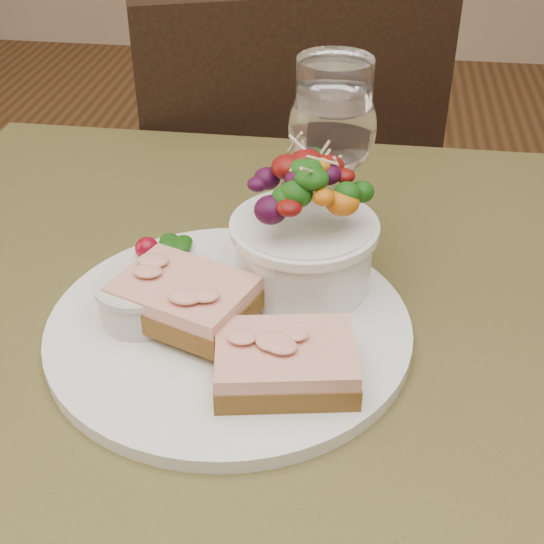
# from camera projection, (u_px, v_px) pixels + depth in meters

# --- Properties ---
(cafe_table) EXTENTS (0.80, 0.80, 0.75)m
(cafe_table) POSITION_uv_depth(u_px,v_px,m) (274.00, 438.00, 0.66)
(cafe_table) COLOR #45421D
(cafe_table) RESTS_ON ground
(chair_far) EXTENTS (0.54, 0.54, 0.90)m
(chair_far) POSITION_uv_depth(u_px,v_px,m) (271.00, 306.00, 1.41)
(chair_far) COLOR black
(chair_far) RESTS_ON ground
(dinner_plate) EXTENTS (0.30, 0.30, 0.01)m
(dinner_plate) POSITION_uv_depth(u_px,v_px,m) (229.00, 327.00, 0.62)
(dinner_plate) COLOR white
(dinner_plate) RESTS_ON cafe_table
(sandwich_front) EXTENTS (0.11, 0.09, 0.03)m
(sandwich_front) POSITION_uv_depth(u_px,v_px,m) (285.00, 362.00, 0.55)
(sandwich_front) COLOR #462F12
(sandwich_front) RESTS_ON dinner_plate
(sandwich_back) EXTENTS (0.13, 0.11, 0.03)m
(sandwich_back) POSITION_uv_depth(u_px,v_px,m) (184.00, 298.00, 0.60)
(sandwich_back) COLOR #462F12
(sandwich_back) RESTS_ON dinner_plate
(ramekin) EXTENTS (0.06, 0.06, 0.04)m
(ramekin) POSITION_uv_depth(u_px,v_px,m) (139.00, 298.00, 0.61)
(ramekin) COLOR silver
(ramekin) RESTS_ON dinner_plate
(salad_bowl) EXTENTS (0.12, 0.12, 0.13)m
(salad_bowl) POSITION_uv_depth(u_px,v_px,m) (304.00, 224.00, 0.63)
(salad_bowl) COLOR white
(salad_bowl) RESTS_ON dinner_plate
(garnish) EXTENTS (0.05, 0.04, 0.02)m
(garnish) POSITION_uv_depth(u_px,v_px,m) (160.00, 249.00, 0.69)
(garnish) COLOR black
(garnish) RESTS_ON dinner_plate
(wine_glass) EXTENTS (0.08, 0.08, 0.18)m
(wine_glass) POSITION_uv_depth(u_px,v_px,m) (332.00, 133.00, 0.65)
(wine_glass) COLOR white
(wine_glass) RESTS_ON cafe_table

